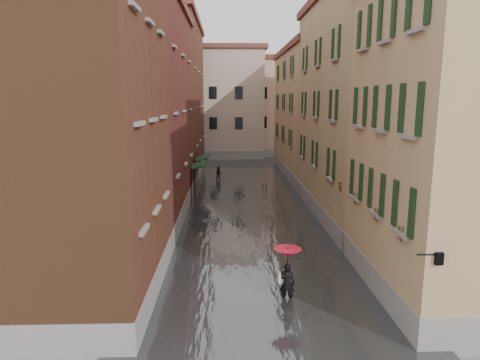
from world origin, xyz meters
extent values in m
plane|color=#5E5E60|center=(0.00, 0.00, 0.00)|extent=(120.00, 120.00, 0.00)
cube|color=#45494D|center=(0.00, 13.00, 0.10)|extent=(10.00, 60.00, 0.20)
cube|color=brown|center=(-7.00, -2.00, 6.50)|extent=(6.00, 8.00, 13.00)
cube|color=#5E2B1D|center=(-7.00, 9.00, 6.25)|extent=(6.00, 14.00, 12.50)
cube|color=brown|center=(-7.00, 24.00, 7.00)|extent=(6.00, 16.00, 14.00)
cube|color=tan|center=(7.00, -2.00, 5.75)|extent=(6.00, 8.00, 11.50)
cube|color=tan|center=(7.00, 9.00, 6.50)|extent=(6.00, 14.00, 13.00)
cube|color=tan|center=(7.00, 24.00, 5.75)|extent=(6.00, 16.00, 11.50)
cube|color=#B8A692|center=(-3.00, 38.00, 6.50)|extent=(12.00, 9.00, 13.00)
cube|color=tan|center=(6.00, 40.00, 6.00)|extent=(10.00, 9.00, 12.00)
cube|color=#16321C|center=(-3.45, 13.92, 2.55)|extent=(1.09, 2.73, 0.31)
cylinder|color=black|center=(-3.95, 12.56, 1.40)|extent=(0.06, 0.06, 2.80)
cylinder|color=black|center=(-3.95, 15.29, 1.40)|extent=(0.06, 0.06, 2.80)
cube|color=#16321C|center=(-3.45, 17.87, 2.55)|extent=(1.09, 3.00, 0.31)
cylinder|color=black|center=(-3.95, 16.37, 1.40)|extent=(0.06, 0.06, 2.80)
cylinder|color=black|center=(-3.95, 19.37, 1.40)|extent=(0.06, 0.06, 2.80)
cylinder|color=black|center=(4.05, -6.00, 3.10)|extent=(0.60, 0.05, 0.05)
cube|color=black|center=(4.35, -6.00, 3.00)|extent=(0.22, 0.22, 0.35)
cube|color=beige|center=(4.35, -6.00, 3.00)|extent=(0.14, 0.14, 0.24)
cube|color=brown|center=(4.12, -4.34, 3.15)|extent=(0.22, 0.85, 0.18)
imported|color=#265926|center=(4.12, -4.34, 3.57)|extent=(0.59, 0.51, 0.66)
cube|color=brown|center=(4.12, -2.14, 3.15)|extent=(0.22, 0.85, 0.18)
imported|color=#265926|center=(4.12, -2.14, 3.57)|extent=(0.59, 0.51, 0.66)
cube|color=brown|center=(4.12, 0.47, 3.15)|extent=(0.22, 0.85, 0.18)
imported|color=#265926|center=(4.12, 0.47, 3.57)|extent=(0.59, 0.51, 0.66)
cube|color=brown|center=(4.12, 2.83, 3.15)|extent=(0.22, 0.85, 0.18)
imported|color=#265926|center=(4.12, 2.83, 3.57)|extent=(0.59, 0.51, 0.66)
cube|color=brown|center=(4.12, 5.51, 3.15)|extent=(0.22, 0.85, 0.18)
imported|color=#265926|center=(4.12, 5.51, 3.57)|extent=(0.59, 0.51, 0.66)
imported|color=black|center=(0.72, -2.55, 0.75)|extent=(0.62, 0.48, 1.51)
cube|color=beige|center=(0.44, -2.50, 0.95)|extent=(0.08, 0.30, 0.38)
cylinder|color=black|center=(0.72, -2.55, 1.35)|extent=(0.02, 0.02, 1.00)
cone|color=red|center=(0.72, -2.55, 1.92)|extent=(1.04, 1.04, 0.28)
imported|color=black|center=(-2.14, 20.58, 0.70)|extent=(0.78, 0.66, 1.41)
camera|label=1|loc=(-1.42, -16.91, 7.28)|focal=32.00mm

